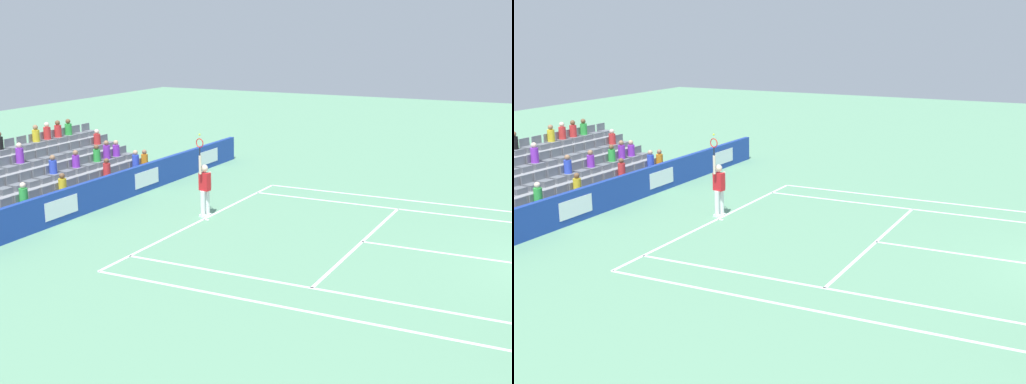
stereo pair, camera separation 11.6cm
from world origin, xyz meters
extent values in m
cube|color=white|center=(0.00, -11.89, 0.00)|extent=(10.97, 0.10, 0.01)
cube|color=white|center=(0.00, -6.40, 0.00)|extent=(8.23, 0.10, 0.01)
cube|color=white|center=(0.00, -3.20, 0.00)|extent=(0.10, 6.40, 0.01)
cube|color=white|center=(4.12, -5.95, 0.00)|extent=(0.10, 11.89, 0.01)
cube|color=white|center=(-4.12, -5.95, 0.00)|extent=(0.10, 11.89, 0.01)
cube|color=white|center=(5.49, -5.95, 0.00)|extent=(0.10, 11.89, 0.01)
cube|color=white|center=(-5.49, -5.95, 0.00)|extent=(0.10, 11.89, 0.01)
cube|color=white|center=(0.00, -11.79, 0.00)|extent=(0.10, 0.20, 0.01)
cube|color=#193899|center=(0.00, -15.92, 0.53)|extent=(19.26, 0.20, 1.07)
cube|color=white|center=(-7.22, -15.81, 0.53)|extent=(1.54, 0.01, 0.60)
cube|color=white|center=(-2.41, -15.81, 0.53)|extent=(1.54, 0.01, 0.60)
cube|color=white|center=(2.41, -15.81, 0.53)|extent=(1.54, 0.01, 0.60)
cylinder|color=white|center=(-0.48, -12.01, 0.45)|extent=(0.16, 0.16, 0.90)
cylinder|color=white|center=(-0.24, -12.05, 0.45)|extent=(0.16, 0.16, 0.90)
cube|color=white|center=(-0.48, -12.01, 0.04)|extent=(0.16, 0.28, 0.08)
cube|color=white|center=(-0.24, -12.05, 0.04)|extent=(0.16, 0.28, 0.08)
cube|color=red|center=(-0.36, -12.03, 1.20)|extent=(0.28, 0.39, 0.60)
sphere|color=beige|center=(-0.36, -12.03, 1.66)|extent=(0.24, 0.24, 0.24)
cylinder|color=beige|center=(-0.14, -12.07, 1.81)|extent=(0.09, 0.09, 0.62)
cylinder|color=beige|center=(-0.57, -11.94, 1.22)|extent=(0.09, 0.09, 0.56)
cylinder|color=black|center=(-0.14, -12.07, 2.26)|extent=(0.04, 0.04, 0.28)
torus|color=red|center=(-0.14, -12.07, 2.54)|extent=(0.08, 0.31, 0.31)
sphere|color=#D1E533|center=(-0.14, -12.07, 2.82)|extent=(0.07, 0.07, 0.07)
cube|color=gray|center=(0.00, -16.99, 0.21)|extent=(8.68, 0.95, 0.42)
cube|color=slate|center=(-4.03, -16.99, 0.52)|extent=(0.48, 0.44, 0.20)
cube|color=slate|center=(-4.03, -17.19, 0.77)|extent=(0.48, 0.04, 0.30)
cube|color=slate|center=(-3.41, -16.99, 0.52)|extent=(0.48, 0.44, 0.20)
cube|color=slate|center=(-3.41, -17.19, 0.77)|extent=(0.48, 0.04, 0.30)
cube|color=slate|center=(-2.79, -16.99, 0.52)|extent=(0.48, 0.44, 0.20)
cube|color=slate|center=(-2.79, -17.19, 0.77)|extent=(0.48, 0.04, 0.30)
cube|color=slate|center=(-2.17, -16.99, 0.52)|extent=(0.48, 0.44, 0.20)
cube|color=slate|center=(-2.17, -17.19, 0.77)|extent=(0.48, 0.04, 0.30)
cube|color=slate|center=(-1.55, -16.99, 0.52)|extent=(0.48, 0.44, 0.20)
cube|color=slate|center=(-1.55, -17.19, 0.77)|extent=(0.48, 0.04, 0.30)
cube|color=slate|center=(-0.93, -16.99, 0.52)|extent=(0.48, 0.44, 0.20)
cube|color=slate|center=(-0.93, -17.19, 0.77)|extent=(0.48, 0.04, 0.30)
cube|color=slate|center=(-0.31, -16.99, 0.52)|extent=(0.48, 0.44, 0.20)
cube|color=slate|center=(-0.31, -17.19, 0.77)|extent=(0.48, 0.04, 0.30)
cube|color=slate|center=(0.31, -16.99, 0.52)|extent=(0.48, 0.44, 0.20)
cube|color=slate|center=(0.31, -17.19, 0.77)|extent=(0.48, 0.04, 0.30)
cube|color=slate|center=(0.93, -16.99, 0.52)|extent=(0.48, 0.44, 0.20)
cube|color=slate|center=(0.93, -17.19, 0.77)|extent=(0.48, 0.04, 0.30)
cube|color=slate|center=(1.55, -16.99, 0.52)|extent=(0.48, 0.44, 0.20)
cube|color=slate|center=(1.55, -17.19, 0.77)|extent=(0.48, 0.04, 0.30)
cube|color=slate|center=(2.17, -16.99, 0.52)|extent=(0.48, 0.44, 0.20)
cube|color=slate|center=(2.17, -17.19, 0.77)|extent=(0.48, 0.04, 0.30)
cube|color=slate|center=(2.79, -16.99, 0.52)|extent=(0.48, 0.44, 0.20)
cube|color=slate|center=(2.79, -17.19, 0.77)|extent=(0.48, 0.04, 0.30)
cube|color=slate|center=(3.41, -16.99, 0.52)|extent=(0.48, 0.44, 0.20)
cube|color=slate|center=(3.41, -17.19, 0.77)|extent=(0.48, 0.04, 0.30)
cube|color=gray|center=(0.00, -17.94, 0.42)|extent=(8.68, 0.95, 0.84)
cube|color=slate|center=(-4.03, -17.94, 0.94)|extent=(0.48, 0.44, 0.20)
cube|color=slate|center=(-4.03, -18.14, 1.19)|extent=(0.48, 0.04, 0.30)
cube|color=slate|center=(-3.41, -17.94, 0.94)|extent=(0.48, 0.44, 0.20)
cube|color=slate|center=(-3.41, -18.14, 1.19)|extent=(0.48, 0.04, 0.30)
cube|color=slate|center=(-2.79, -17.94, 0.94)|extent=(0.48, 0.44, 0.20)
cube|color=slate|center=(-2.79, -18.14, 1.19)|extent=(0.48, 0.04, 0.30)
cube|color=slate|center=(-2.17, -17.94, 0.94)|extent=(0.48, 0.44, 0.20)
cube|color=slate|center=(-2.17, -18.14, 1.19)|extent=(0.48, 0.04, 0.30)
cube|color=slate|center=(-1.55, -17.94, 0.94)|extent=(0.48, 0.44, 0.20)
cube|color=slate|center=(-1.55, -18.14, 1.19)|extent=(0.48, 0.04, 0.30)
cube|color=slate|center=(-0.93, -17.94, 0.94)|extent=(0.48, 0.44, 0.20)
cube|color=slate|center=(-0.93, -18.14, 1.19)|extent=(0.48, 0.04, 0.30)
cube|color=slate|center=(-0.31, -17.94, 0.94)|extent=(0.48, 0.44, 0.20)
cube|color=slate|center=(-0.31, -18.14, 1.19)|extent=(0.48, 0.04, 0.30)
cube|color=slate|center=(0.31, -17.94, 0.94)|extent=(0.48, 0.44, 0.20)
cube|color=slate|center=(0.31, -18.14, 1.19)|extent=(0.48, 0.04, 0.30)
cube|color=slate|center=(0.93, -17.94, 0.94)|extent=(0.48, 0.44, 0.20)
cube|color=slate|center=(0.93, -18.14, 1.19)|extent=(0.48, 0.04, 0.30)
cube|color=slate|center=(1.55, -17.94, 0.94)|extent=(0.48, 0.44, 0.20)
cube|color=slate|center=(1.55, -18.14, 1.19)|extent=(0.48, 0.04, 0.30)
cube|color=slate|center=(2.17, -17.94, 0.94)|extent=(0.48, 0.44, 0.20)
cube|color=slate|center=(2.17, -18.14, 1.19)|extent=(0.48, 0.04, 0.30)
cube|color=slate|center=(2.79, -17.94, 0.94)|extent=(0.48, 0.44, 0.20)
cube|color=gray|center=(0.00, -18.89, 0.63)|extent=(8.68, 0.95, 1.26)
cube|color=slate|center=(-4.03, -18.89, 1.36)|extent=(0.48, 0.44, 0.20)
cube|color=slate|center=(-4.03, -19.09, 1.61)|extent=(0.48, 0.04, 0.30)
cube|color=slate|center=(-3.41, -18.89, 1.36)|extent=(0.48, 0.44, 0.20)
cube|color=slate|center=(-3.41, -19.09, 1.61)|extent=(0.48, 0.04, 0.30)
cube|color=slate|center=(-2.79, -18.89, 1.36)|extent=(0.48, 0.44, 0.20)
cube|color=slate|center=(-2.79, -19.09, 1.61)|extent=(0.48, 0.04, 0.30)
cube|color=slate|center=(-2.17, -18.89, 1.36)|extent=(0.48, 0.44, 0.20)
cube|color=slate|center=(-2.17, -19.09, 1.61)|extent=(0.48, 0.04, 0.30)
cube|color=slate|center=(-1.55, -18.89, 1.36)|extent=(0.48, 0.44, 0.20)
cube|color=slate|center=(-1.55, -19.09, 1.61)|extent=(0.48, 0.04, 0.30)
cube|color=slate|center=(-0.93, -18.89, 1.36)|extent=(0.48, 0.44, 0.20)
cube|color=slate|center=(-0.93, -19.09, 1.61)|extent=(0.48, 0.04, 0.30)
cube|color=slate|center=(-0.31, -18.89, 1.36)|extent=(0.48, 0.44, 0.20)
cube|color=slate|center=(-0.31, -19.09, 1.61)|extent=(0.48, 0.04, 0.30)
cube|color=slate|center=(0.31, -18.89, 1.36)|extent=(0.48, 0.44, 0.20)
cube|color=slate|center=(0.31, -19.09, 1.61)|extent=(0.48, 0.04, 0.30)
cube|color=slate|center=(0.93, -18.89, 1.36)|extent=(0.48, 0.44, 0.20)
cube|color=slate|center=(0.93, -19.09, 1.61)|extent=(0.48, 0.04, 0.30)
cube|color=slate|center=(1.55, -18.89, 1.36)|extent=(0.48, 0.44, 0.20)
cube|color=slate|center=(1.55, -19.09, 1.61)|extent=(0.48, 0.04, 0.30)
cube|color=gray|center=(0.00, -19.84, 0.84)|extent=(8.68, 0.95, 1.68)
cube|color=slate|center=(-4.03, -19.84, 1.78)|extent=(0.48, 0.44, 0.20)
cube|color=slate|center=(-4.03, -20.04, 2.03)|extent=(0.48, 0.04, 0.30)
cube|color=slate|center=(-3.41, -19.84, 1.78)|extent=(0.48, 0.44, 0.20)
cube|color=slate|center=(-3.41, -20.04, 2.03)|extent=(0.48, 0.04, 0.30)
cube|color=slate|center=(-2.79, -19.84, 1.78)|extent=(0.48, 0.44, 0.20)
cube|color=slate|center=(-2.79, -20.04, 2.03)|extent=(0.48, 0.04, 0.30)
cube|color=slate|center=(-2.17, -19.84, 1.78)|extent=(0.48, 0.44, 0.20)
cube|color=slate|center=(-2.17, -20.04, 2.03)|extent=(0.48, 0.04, 0.30)
cube|color=slate|center=(-1.55, -19.84, 1.78)|extent=(0.48, 0.44, 0.20)
cube|color=slate|center=(-1.55, -20.04, 2.03)|extent=(0.48, 0.04, 0.30)
cube|color=slate|center=(-0.93, -19.84, 1.78)|extent=(0.48, 0.44, 0.20)
cube|color=slate|center=(-0.93, -20.04, 2.03)|extent=(0.48, 0.04, 0.30)
cube|color=slate|center=(-0.31, -19.84, 1.78)|extent=(0.48, 0.44, 0.20)
cube|color=slate|center=(-0.31, -20.04, 2.03)|extent=(0.48, 0.04, 0.30)
cube|color=slate|center=(0.31, -19.84, 1.78)|extent=(0.48, 0.44, 0.20)
cube|color=slate|center=(0.31, -20.04, 2.03)|extent=(0.48, 0.04, 0.30)
cube|color=slate|center=(0.93, -19.84, 1.78)|extent=(0.48, 0.44, 0.20)
cylinder|color=purple|center=(-0.93, -17.99, 1.27)|extent=(0.28, 0.28, 0.46)
sphere|color=#9E7251|center=(-0.93, -17.99, 1.60)|extent=(0.20, 0.20, 0.20)
cylinder|color=red|center=(-1.55, -19.89, 2.12)|extent=(0.28, 0.28, 0.48)
sphere|color=beige|center=(-1.55, -19.89, 2.46)|extent=(0.20, 0.20, 0.20)
cylinder|color=green|center=(-2.17, -17.99, 1.28)|extent=(0.28, 0.28, 0.48)
sphere|color=brown|center=(-2.17, -17.99, 1.62)|extent=(0.20, 0.20, 0.20)
cylinder|color=purple|center=(-3.41, -17.99, 1.27)|extent=(0.28, 0.28, 0.46)
sphere|color=#D3A884|center=(-3.41, -17.99, 1.60)|extent=(0.20, 0.20, 0.20)
cylinder|color=red|center=(-1.55, -17.04, 0.89)|extent=(0.28, 0.28, 0.54)
sphere|color=brown|center=(-1.55, -17.04, 1.26)|extent=(0.20, 0.20, 0.20)
cylinder|color=yellow|center=(0.93, -17.04, 0.84)|extent=(0.28, 0.28, 0.45)
sphere|color=brown|center=(0.93, -17.04, 1.17)|extent=(0.20, 0.20, 0.20)
cylinder|color=green|center=(2.79, -17.04, 0.87)|extent=(0.28, 0.28, 0.51)
sphere|color=beige|center=(2.79, -17.04, 1.23)|extent=(0.20, 0.20, 0.20)
cylinder|color=purple|center=(-2.79, -17.99, 1.31)|extent=(0.28, 0.28, 0.54)
sphere|color=#9E7251|center=(-2.79, -17.99, 1.68)|extent=(0.20, 0.20, 0.20)
cylinder|color=blue|center=(-3.41, -17.04, 0.89)|extent=(0.28, 0.28, 0.55)
sphere|color=#D3A884|center=(-3.41, -17.04, 1.27)|extent=(0.20, 0.20, 0.20)
cylinder|color=orange|center=(-4.03, -17.04, 0.85)|extent=(0.28, 0.28, 0.47)
sphere|color=#9E7251|center=(-4.03, -17.04, 1.19)|extent=(0.20, 0.20, 0.20)
cylinder|color=green|center=(-2.79, -19.89, 2.11)|extent=(0.28, 0.28, 0.46)
sphere|color=brown|center=(-2.79, -19.89, 2.44)|extent=(0.20, 0.20, 0.20)
cylinder|color=red|center=(-3.41, -18.94, 1.68)|extent=(0.28, 0.28, 0.43)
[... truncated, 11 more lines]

